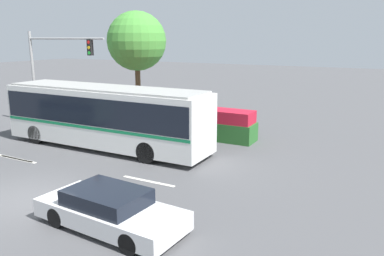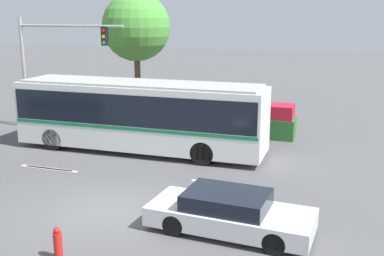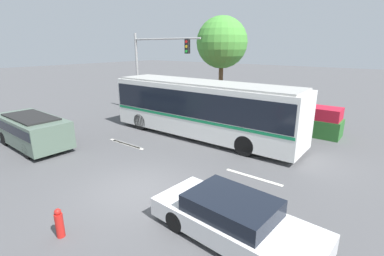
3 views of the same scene
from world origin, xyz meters
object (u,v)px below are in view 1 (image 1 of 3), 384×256
(city_bus, at_px, (105,113))
(sedan_foreground, at_px, (110,210))
(street_tree_left, at_px, (137,41))
(traffic_light_pole, at_px, (51,64))

(city_bus, height_order, sedan_foreground, city_bus)
(city_bus, bearing_deg, street_tree_left, -65.02)
(sedan_foreground, height_order, street_tree_left, street_tree_left)
(city_bus, relative_size, traffic_light_pole, 1.87)
(city_bus, bearing_deg, sedan_foreground, 130.95)
(sedan_foreground, relative_size, street_tree_left, 0.64)
(city_bus, distance_m, street_tree_left, 9.74)
(city_bus, xyz_separation_m, sedan_foreground, (5.79, -6.65, -1.23))
(city_bus, xyz_separation_m, street_tree_left, (-3.85, 8.23, 3.49))
(city_bus, distance_m, traffic_light_pole, 6.94)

